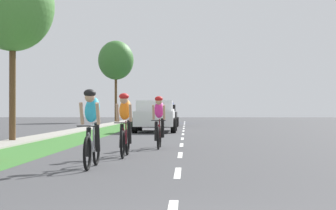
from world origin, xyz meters
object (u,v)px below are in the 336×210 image
object	(u,v)px
street_tree_far	(116,60)
cyclist_lead	(92,128)
sedan_black	(164,115)
cyclist_trailing	(125,124)
suv_blue	(163,112)
cyclist_distant	(159,122)
pickup_white	(156,116)
street_tree_near	(13,6)

from	to	relation	value
street_tree_far	cyclist_lead	bearing A→B (deg)	-83.30
sedan_black	cyclist_trailing	bearing A→B (deg)	-89.94
sedan_black	suv_blue	world-z (taller)	suv_blue
cyclist_trailing	cyclist_distant	bearing A→B (deg)	76.94
cyclist_trailing	pickup_white	size ratio (longest dim) A/B	0.34
pickup_white	street_tree_near	distance (m)	10.97
cyclist_distant	sedan_black	size ratio (longest dim) A/B	0.40
cyclist_trailing	cyclist_distant	size ratio (longest dim) A/B	1.00
cyclist_lead	sedan_black	world-z (taller)	cyclist_lead
pickup_white	street_tree_near	size ratio (longest dim) A/B	0.76
sedan_black	street_tree_far	world-z (taller)	street_tree_far
pickup_white	sedan_black	bearing A→B (deg)	89.51
sedan_black	street_tree_near	size ratio (longest dim) A/B	0.64
cyclist_trailing	suv_blue	xyz separation A→B (m)	(-0.48, 34.23, 0.14)
sedan_black	cyclist_lead	bearing A→B (deg)	-90.73
cyclist_lead	street_tree_near	world-z (taller)	street_tree_near
cyclist_distant	pickup_white	size ratio (longest dim) A/B	0.34
sedan_black	street_tree_near	bearing A→B (deg)	-104.62
suv_blue	street_tree_near	size ratio (longest dim) A/B	0.70
cyclist_distant	suv_blue	distance (m)	31.24
cyclist_trailing	sedan_black	distance (m)	25.10
sedan_black	suv_blue	xyz separation A→B (m)	(-0.46, 9.14, 0.18)
cyclist_lead	pickup_white	size ratio (longest dim) A/B	0.34
pickup_white	suv_blue	bearing A→B (deg)	91.14
sedan_black	pickup_white	bearing A→B (deg)	-90.49
cyclist_trailing	cyclist_distant	world-z (taller)	same
suv_blue	street_tree_far	bearing A→B (deg)	140.48
cyclist_distant	sedan_black	distance (m)	22.09
street_tree_near	street_tree_far	xyz separation A→B (m)	(-0.26, 31.66, 0.85)
cyclist_trailing	street_tree_far	size ratio (longest dim) A/B	0.22
pickup_white	cyclist_trailing	bearing A→B (deg)	-89.60
street_tree_far	pickup_white	bearing A→B (deg)	-77.47
cyclist_trailing	cyclist_distant	xyz separation A→B (m)	(0.70, 3.02, 0.00)
pickup_white	sedan_black	world-z (taller)	pickup_white
suv_blue	street_tree_far	size ratio (longest dim) A/B	0.61
street_tree_near	pickup_white	bearing A→B (deg)	61.86
cyclist_trailing	street_tree_near	bearing A→B (deg)	127.27
pickup_white	sedan_black	xyz separation A→B (m)	(0.08, 9.72, -0.06)
cyclist_distant	suv_blue	size ratio (longest dim) A/B	0.37
cyclist_trailing	sedan_black	world-z (taller)	cyclist_trailing
sedan_black	street_tree_far	bearing A→B (deg)	111.55
cyclist_lead	cyclist_distant	world-z (taller)	same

